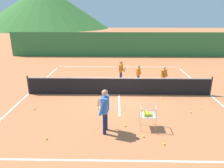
# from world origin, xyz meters

# --- Properties ---
(ground_plane) EXTENTS (120.00, 120.00, 0.00)m
(ground_plane) POSITION_xyz_m (0.00, 0.00, 0.00)
(ground_plane) COLOR #C67042
(line_baseline_near) EXTENTS (10.12, 0.08, 0.01)m
(line_baseline_near) POSITION_xyz_m (0.00, -5.61, 0.00)
(line_baseline_near) COLOR white
(line_baseline_near) RESTS_ON ground
(line_baseline_far) EXTENTS (10.12, 0.08, 0.01)m
(line_baseline_far) POSITION_xyz_m (0.00, 6.50, 0.00)
(line_baseline_far) COLOR white
(line_baseline_far) RESTS_ON ground
(line_sideline_west) EXTENTS (0.08, 12.11, 0.01)m
(line_sideline_west) POSITION_xyz_m (-5.06, 0.00, 0.00)
(line_sideline_west) COLOR white
(line_sideline_west) RESTS_ON ground
(line_sideline_east) EXTENTS (0.08, 12.11, 0.01)m
(line_sideline_east) POSITION_xyz_m (5.06, 0.00, 0.00)
(line_sideline_east) COLOR white
(line_sideline_east) RESTS_ON ground
(line_service_center) EXTENTS (0.08, 5.33, 0.01)m
(line_service_center) POSITION_xyz_m (0.00, 0.00, 0.00)
(line_service_center) COLOR white
(line_service_center) RESTS_ON ground
(tennis_net) EXTENTS (10.11, 0.08, 1.05)m
(tennis_net) POSITION_xyz_m (0.00, 0.00, 0.50)
(tennis_net) COLOR #333338
(tennis_net) RESTS_ON ground
(instructor) EXTENTS (0.44, 0.81, 1.70)m
(instructor) POSITION_xyz_m (-0.57, -3.93, 1.02)
(instructor) COLOR #191E4C
(instructor) RESTS_ON ground
(student_0) EXTENTS (0.42, 0.71, 1.36)m
(student_0) POSITION_xyz_m (0.17, 2.44, 0.82)
(student_0) COLOR navy
(student_0) RESTS_ON ground
(student_1) EXTENTS (0.35, 0.49, 1.22)m
(student_1) POSITION_xyz_m (1.26, 1.94, 0.73)
(student_1) COLOR navy
(student_1) RESTS_ON ground
(student_2) EXTENTS (0.48, 0.46, 1.30)m
(student_2) POSITION_xyz_m (2.73, 1.35, 0.78)
(student_2) COLOR navy
(student_2) RESTS_ON ground
(ball_cart) EXTENTS (0.58, 0.58, 0.90)m
(ball_cart) POSITION_xyz_m (1.05, -3.60, 0.60)
(ball_cart) COLOR #B7B7BC
(ball_cart) RESTS_ON ground
(tennis_ball_0) EXTENTS (0.07, 0.07, 0.07)m
(tennis_ball_0) POSITION_xyz_m (3.22, -2.26, 0.03)
(tennis_ball_0) COLOR yellow
(tennis_ball_0) RESTS_ON ground
(tennis_ball_1) EXTENTS (0.07, 0.07, 0.07)m
(tennis_ball_1) POSITION_xyz_m (0.20, -3.54, 0.03)
(tennis_ball_1) COLOR yellow
(tennis_ball_1) RESTS_ON ground
(tennis_ball_2) EXTENTS (0.07, 0.07, 0.07)m
(tennis_ball_2) POSITION_xyz_m (2.30, -0.52, 0.03)
(tennis_ball_2) COLOR yellow
(tennis_ball_2) RESTS_ON ground
(tennis_ball_3) EXTENTS (0.07, 0.07, 0.07)m
(tennis_ball_3) POSITION_xyz_m (-2.63, -4.51, 0.03)
(tennis_ball_3) COLOR yellow
(tennis_ball_3) RESTS_ON ground
(tennis_ball_4) EXTENTS (0.07, 0.07, 0.07)m
(tennis_ball_4) POSITION_xyz_m (3.84, -1.83, 0.03)
(tennis_ball_4) COLOR yellow
(tennis_ball_4) RESTS_ON ground
(tennis_ball_5) EXTENTS (0.07, 0.07, 0.07)m
(tennis_ball_5) POSITION_xyz_m (1.49, -4.75, 0.03)
(tennis_ball_5) COLOR yellow
(tennis_ball_5) RESTS_ON ground
(tennis_ball_6) EXTENTS (0.07, 0.07, 0.07)m
(tennis_ball_6) POSITION_xyz_m (-1.01, -1.93, 0.03)
(tennis_ball_6) COLOR yellow
(tennis_ball_6) RESTS_ON ground
(tennis_ball_7) EXTENTS (0.07, 0.07, 0.07)m
(tennis_ball_7) POSITION_xyz_m (0.84, -4.30, 0.03)
(tennis_ball_7) COLOR yellow
(tennis_ball_7) RESTS_ON ground
(tennis_ball_8) EXTENTS (0.07, 0.07, 0.07)m
(tennis_ball_8) POSITION_xyz_m (-3.97, -2.04, 0.03)
(tennis_ball_8) COLOR yellow
(tennis_ball_8) RESTS_ON ground
(windscreen_fence) EXTENTS (22.26, 0.08, 2.49)m
(windscreen_fence) POSITION_xyz_m (0.00, 11.11, 1.25)
(windscreen_fence) COLOR #33753D
(windscreen_fence) RESTS_ON ground
(hill_0) EXTENTS (39.18, 39.18, 12.75)m
(hill_0) POSITION_xyz_m (-22.22, 57.95, 6.37)
(hill_0) COLOR #38702D
(hill_0) RESTS_ON ground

